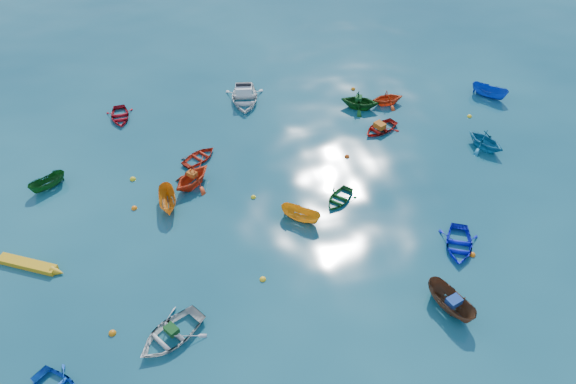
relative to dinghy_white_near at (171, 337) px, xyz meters
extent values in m
plane|color=#0A3A4C|center=(8.00, 3.38, 0.00)|extent=(160.00, 160.00, 0.00)
imported|color=silver|center=(0.00, 0.00, 0.00)|extent=(4.40, 4.10, 0.74)
imported|color=brown|center=(13.83, -1.80, 0.00)|extent=(2.04, 3.31, 1.20)
imported|color=#101CD0|center=(16.25, 1.94, 0.00)|extent=(3.42, 3.80, 0.65)
imported|color=red|center=(2.44, 10.95, 0.00)|extent=(3.81, 3.78, 1.52)
imported|color=orange|center=(8.24, 6.25, 0.00)|extent=(2.54, 2.39, 0.98)
imported|color=#13521A|center=(10.96, 7.30, 0.00)|extent=(2.93, 2.89, 0.50)
imported|color=#187198|center=(22.23, 9.85, 0.00)|extent=(3.28, 3.47, 1.45)
imported|color=#B7210F|center=(3.22, 13.47, 0.00)|extent=(3.16, 2.96, 0.53)
imported|color=orange|center=(0.77, 9.39, 0.00)|extent=(1.07, 2.75, 1.06)
imported|color=#114A14|center=(15.62, 16.58, 0.00)|extent=(3.59, 3.43, 1.47)
imported|color=#AB150E|center=(16.11, 13.54, 0.00)|extent=(3.35, 2.96, 0.58)
imported|color=#0E3CB1|center=(25.79, 15.59, 0.00)|extent=(2.63, 2.80, 1.08)
imported|color=#A40D18|center=(-1.78, 19.71, 0.00)|extent=(2.03, 2.79, 0.57)
imported|color=red|center=(17.85, 16.58, 0.00)|extent=(2.43, 2.10, 1.27)
imported|color=#114916|center=(-6.37, 12.94, 0.00)|extent=(2.54, 2.03, 0.93)
imported|color=silver|center=(7.49, 19.70, 0.00)|extent=(3.73, 4.67, 1.47)
cube|color=#114718|center=(0.08, 0.05, 0.53)|extent=(0.77, 0.81, 0.31)
cube|color=navy|center=(13.87, -1.95, 0.77)|extent=(0.85, 0.73, 0.35)
cube|color=#BE5113|center=(2.48, 10.98, 0.90)|extent=(0.71, 0.72, 0.28)
cube|color=#114518|center=(15.53, 16.63, 0.88)|extent=(0.66, 0.72, 0.28)
cube|color=#BF5D13|center=(16.02, 13.50, 0.47)|extent=(0.84, 0.93, 0.37)
sphere|color=orange|center=(-2.77, 0.93, 0.00)|extent=(0.38, 0.38, 0.38)
sphere|color=yellow|center=(5.07, 2.38, 0.00)|extent=(0.35, 0.35, 0.35)
sphere|color=orange|center=(16.73, 1.18, 0.00)|extent=(0.36, 0.36, 0.36)
sphere|color=yellow|center=(-1.23, 12.44, 0.00)|extent=(0.39, 0.39, 0.39)
sphere|color=orange|center=(-1.28, 9.67, 0.00)|extent=(0.36, 0.36, 0.36)
sphere|color=yellow|center=(5.92, 8.85, 0.00)|extent=(0.33, 0.33, 0.33)
sphere|color=#D6480B|center=(12.84, 11.24, 0.00)|extent=(0.33, 0.33, 0.33)
sphere|color=yellow|center=(2.98, 11.90, 0.00)|extent=(0.31, 0.31, 0.31)
sphere|color=orange|center=(16.07, 19.19, 0.00)|extent=(0.35, 0.35, 0.35)
sphere|color=yellow|center=(23.10, 13.51, 0.00)|extent=(0.34, 0.34, 0.34)
camera|label=1|loc=(1.62, -16.42, 23.45)|focal=35.00mm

